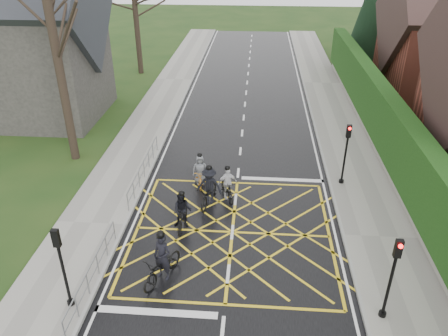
# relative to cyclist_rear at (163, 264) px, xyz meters

# --- Properties ---
(ground) EXTENTS (120.00, 120.00, 0.00)m
(ground) POSITION_rel_cyclist_rear_xyz_m (2.31, 2.91, -0.67)
(ground) COLOR #173210
(ground) RESTS_ON ground
(road) EXTENTS (9.00, 80.00, 0.01)m
(road) POSITION_rel_cyclist_rear_xyz_m (2.31, 2.91, -0.67)
(road) COLOR black
(road) RESTS_ON ground
(sidewalk_right) EXTENTS (3.00, 80.00, 0.15)m
(sidewalk_right) POSITION_rel_cyclist_rear_xyz_m (8.31, 2.91, -0.60)
(sidewalk_right) COLOR gray
(sidewalk_right) RESTS_ON ground
(sidewalk_left) EXTENTS (3.00, 80.00, 0.15)m
(sidewalk_left) POSITION_rel_cyclist_rear_xyz_m (-3.69, 2.91, -0.60)
(sidewalk_left) COLOR gray
(sidewalk_left) RESTS_ON ground
(stone_wall) EXTENTS (0.50, 38.00, 0.70)m
(stone_wall) POSITION_rel_cyclist_rear_xyz_m (10.06, 8.91, -0.32)
(stone_wall) COLOR slate
(stone_wall) RESTS_ON ground
(hedge) EXTENTS (0.90, 38.00, 2.80)m
(hedge) POSITION_rel_cyclist_rear_xyz_m (10.06, 8.91, 1.43)
(hedge) COLOR #14330E
(hedge) RESTS_ON stone_wall
(conifer) EXTENTS (4.60, 4.60, 10.00)m
(conifer) POSITION_rel_cyclist_rear_xyz_m (13.06, 28.91, 4.32)
(conifer) COLOR black
(conifer) RESTS_ON ground
(church) EXTENTS (8.80, 7.80, 11.00)m
(church) POSITION_rel_cyclist_rear_xyz_m (-11.23, 14.91, 4.26)
(church) COLOR #2D2B28
(church) RESTS_ON ground
(tree_near) EXTENTS (9.24, 9.24, 11.44)m
(tree_near) POSITION_rel_cyclist_rear_xyz_m (-6.69, 8.91, 7.24)
(tree_near) COLOR black
(tree_near) RESTS_ON ground
(railing_south) EXTENTS (0.05, 5.04, 1.03)m
(railing_south) POSITION_rel_cyclist_rear_xyz_m (-2.34, -0.59, 0.11)
(railing_south) COLOR slate
(railing_south) RESTS_ON ground
(railing_north) EXTENTS (0.05, 6.04, 1.03)m
(railing_north) POSITION_rel_cyclist_rear_xyz_m (-2.34, 6.91, 0.11)
(railing_north) COLOR slate
(railing_north) RESTS_ON ground
(traffic_light_ne) EXTENTS (0.24, 0.31, 3.21)m
(traffic_light_ne) POSITION_rel_cyclist_rear_xyz_m (7.41, 7.11, 0.99)
(traffic_light_ne) COLOR black
(traffic_light_ne) RESTS_ON ground
(traffic_light_se) EXTENTS (0.24, 0.31, 3.21)m
(traffic_light_se) POSITION_rel_cyclist_rear_xyz_m (7.41, -1.29, 0.99)
(traffic_light_se) COLOR black
(traffic_light_se) RESTS_ON ground
(traffic_light_sw) EXTENTS (0.24, 0.31, 3.21)m
(traffic_light_sw) POSITION_rel_cyclist_rear_xyz_m (-2.79, -1.58, 0.99)
(traffic_light_sw) COLOR black
(traffic_light_sw) RESTS_ON ground
(cyclist_rear) EXTENTS (1.56, 2.25, 2.07)m
(cyclist_rear) POSITION_rel_cyclist_rear_xyz_m (0.00, 0.00, 0.00)
(cyclist_rear) COLOR black
(cyclist_rear) RESTS_ON ground
(cyclist_back) EXTENTS (0.82, 1.79, 1.77)m
(cyclist_back) POSITION_rel_cyclist_rear_xyz_m (0.21, 3.12, -0.00)
(cyclist_back) COLOR black
(cyclist_back) RESTS_ON ground
(cyclist_mid) EXTENTS (1.28, 2.13, 1.97)m
(cyclist_mid) POSITION_rel_cyclist_rear_xyz_m (1.13, 5.02, 0.05)
(cyclist_mid) COLOR black
(cyclist_mid) RESTS_ON ground
(cyclist_front) EXTENTS (1.08, 1.76, 1.71)m
(cyclist_front) POSITION_rel_cyclist_rear_xyz_m (1.91, 5.50, -0.04)
(cyclist_front) COLOR black
(cyclist_front) RESTS_ON ground
(cyclist_lead) EXTENTS (0.90, 1.79, 1.67)m
(cyclist_lead) POSITION_rel_cyclist_rear_xyz_m (0.49, 6.72, -0.10)
(cyclist_lead) COLOR orange
(cyclist_lead) RESTS_ON ground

